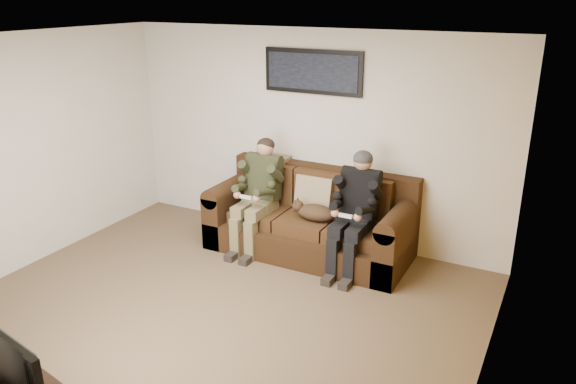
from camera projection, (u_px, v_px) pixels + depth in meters
The scene contains 14 objects.
floor at pixel (209, 316), 5.48m from camera, with size 5.00×5.00×0.00m, color brown.
ceiling at pixel (194, 42), 4.60m from camera, with size 5.00×5.00×0.00m, color silver.
wall_back at pixel (310, 137), 6.92m from camera, with size 5.00×5.00×0.00m, color beige.
wall_left at pixel (15, 156), 6.12m from camera, with size 4.50×4.50×0.00m, color beige.
wall_right at pixel (493, 246), 3.95m from camera, with size 4.50×4.50×0.00m, color beige.
accent_wall_right at pixel (491, 246), 3.96m from camera, with size 4.50×4.50×0.00m, color #B47A12.
sofa at pixel (312, 221), 6.78m from camera, with size 2.41×1.04×0.98m.
throw_pillow at pixel (314, 195), 6.71m from camera, with size 0.46×0.13×0.44m, color #928160.
throw_blanket at pixel (271, 158), 7.14m from camera, with size 0.49×0.24×0.09m, color gray.
person_left at pixel (259, 188), 6.75m from camera, with size 0.51×0.87×1.34m.
person_right at pixel (356, 205), 6.21m from camera, with size 0.51×0.86×1.35m.
cat at pixel (314, 212), 6.50m from camera, with size 0.66×0.26×0.24m.
framed_poster at pixel (313, 72), 6.60m from camera, with size 1.25×0.05×0.52m.
television at pixel (18, 361), 3.65m from camera, with size 0.98×0.13×0.56m, color black.
Camera 1 is at (2.87, -3.85, 3.00)m, focal length 35.00 mm.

